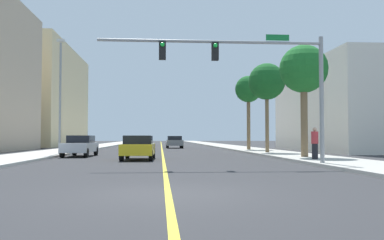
% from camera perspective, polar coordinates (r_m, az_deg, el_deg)
% --- Properties ---
extents(ground, '(192.00, 192.00, 0.00)m').
position_cam_1_polar(ground, '(51.87, -4.18, -3.85)').
color(ground, '#2D2D30').
extents(sidewalk_left, '(3.98, 168.00, 0.15)m').
position_cam_1_polar(sidewalk_left, '(52.60, -13.99, -3.68)').
color(sidewalk_left, beige).
rests_on(sidewalk_left, ground).
extents(sidewalk_right, '(3.98, 168.00, 0.15)m').
position_cam_1_polar(sidewalk_right, '(52.66, 5.62, -3.74)').
color(sidewalk_right, '#B2ADA3').
rests_on(sidewalk_right, ground).
extents(lane_marking_center, '(0.16, 144.00, 0.01)m').
position_cam_1_polar(lane_marking_center, '(51.87, -4.18, -3.84)').
color(lane_marking_center, yellow).
rests_on(lane_marking_center, ground).
extents(building_left_far, '(15.31, 26.17, 14.92)m').
position_cam_1_polar(building_left_far, '(69.08, -22.22, 2.89)').
color(building_left_far, beige).
rests_on(building_left_far, ground).
extents(building_right_near, '(10.28, 19.40, 8.44)m').
position_cam_1_polar(building_right_near, '(43.80, 21.37, 1.56)').
color(building_right_near, silver).
rests_on(building_right_near, ground).
extents(traffic_signal_mast, '(10.51, 0.36, 5.99)m').
position_cam_1_polar(traffic_signal_mast, '(19.59, 8.17, 7.26)').
color(traffic_signal_mast, gray).
rests_on(traffic_signal_mast, sidewalk_right).
extents(street_lamp, '(0.56, 0.28, 8.34)m').
position_cam_1_polar(street_lamp, '(31.67, -17.66, 3.92)').
color(street_lamp, gray).
rests_on(street_lamp, sidewalk_left).
extents(palm_near, '(2.94, 2.94, 6.86)m').
position_cam_1_polar(palm_near, '(26.51, 15.09, 6.58)').
color(palm_near, brown).
rests_on(palm_near, sidewalk_right).
extents(palm_mid, '(2.89, 2.89, 7.04)m').
position_cam_1_polar(palm_mid, '(33.47, 10.24, 5.13)').
color(palm_mid, brown).
rests_on(palm_mid, sidewalk_right).
extents(palm_far, '(2.57, 2.57, 7.14)m').
position_cam_1_polar(palm_far, '(40.69, 7.75, 4.07)').
color(palm_far, brown).
rests_on(palm_far, sidewalk_right).
extents(car_yellow, '(1.94, 4.29, 1.43)m').
position_cam_1_polar(car_yellow, '(24.79, -7.38, -3.74)').
color(car_yellow, gold).
rests_on(car_yellow, ground).
extents(car_silver, '(1.91, 4.52, 1.46)m').
position_cam_1_polar(car_silver, '(29.87, -15.09, -3.41)').
color(car_silver, '#BCBCC1').
rests_on(car_silver, ground).
extents(car_gray, '(2.02, 4.26, 1.48)m').
position_cam_1_polar(car_gray, '(50.87, -2.44, -3.00)').
color(car_gray, slate).
rests_on(car_gray, ground).
extents(pedestrian, '(0.38, 0.38, 1.72)m').
position_cam_1_polar(pedestrian, '(23.41, 16.52, -3.08)').
color(pedestrian, black).
rests_on(pedestrian, sidewalk_right).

